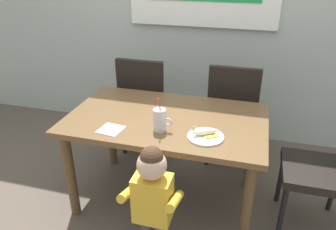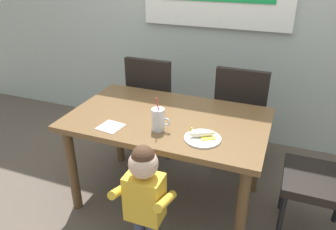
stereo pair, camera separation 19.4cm
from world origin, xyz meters
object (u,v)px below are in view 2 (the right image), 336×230
at_px(milk_cup, 158,121).
at_px(dining_table, 168,129).
at_px(toddler_standing, 144,192).
at_px(dining_chair_far, 336,172).
at_px(peeled_banana, 203,134).
at_px(paper_napkin, 111,127).
at_px(snack_plate, 203,139).
at_px(dining_chair_left, 154,100).
at_px(dining_chair_right, 241,112).

bearing_deg(milk_cup, dining_table, 93.11).
height_order(dining_table, toddler_standing, toddler_standing).
xyz_separation_m(dining_chair_far, peeled_banana, (-0.82, -0.22, 0.22)).
bearing_deg(paper_napkin, dining_chair_far, 11.74).
xyz_separation_m(snack_plate, peeled_banana, (-0.00, 0.01, 0.03)).
height_order(dining_chair_left, snack_plate, dining_chair_left).
height_order(toddler_standing, paper_napkin, toddler_standing).
xyz_separation_m(dining_chair_right, toddler_standing, (-0.34, -1.24, -0.02)).
distance_m(dining_chair_left, snack_plate, 1.12).
bearing_deg(dining_chair_left, paper_napkin, 95.63).
bearing_deg(paper_napkin, milk_cup, 14.58).
xyz_separation_m(dining_table, milk_cup, (0.01, -0.20, 0.17)).
bearing_deg(peeled_banana, paper_napkin, -172.44).
bearing_deg(toddler_standing, dining_table, 97.76).
distance_m(dining_chair_right, paper_napkin, 1.20).
bearing_deg(paper_napkin, snack_plate, 6.17).
xyz_separation_m(dining_chair_right, paper_napkin, (-0.72, -0.94, 0.19)).
bearing_deg(dining_chair_left, dining_chair_right, -178.28).
distance_m(toddler_standing, peeled_banana, 0.50).
distance_m(dining_chair_far, milk_cup, 1.16).
relative_size(dining_table, toddler_standing, 1.66).
xyz_separation_m(dining_table, snack_plate, (0.31, -0.21, 0.11)).
height_order(dining_chair_far, toddler_standing, dining_chair_far).
bearing_deg(snack_plate, dining_chair_left, 129.67).
distance_m(dining_chair_right, toddler_standing, 1.28).
height_order(dining_chair_far, snack_plate, dining_chair_far).
xyz_separation_m(dining_chair_left, dining_chair_right, (0.81, 0.02, 0.00)).
bearing_deg(milk_cup, dining_chair_left, 115.66).
xyz_separation_m(dining_chair_left, paper_napkin, (0.09, -0.92, 0.19)).
height_order(dining_table, peeled_banana, peeled_banana).
bearing_deg(peeled_banana, toddler_standing, -121.43).
bearing_deg(toddler_standing, paper_napkin, 141.79).
bearing_deg(peeled_banana, dining_table, 147.50).
distance_m(dining_table, milk_cup, 0.26).
relative_size(dining_chair_right, dining_chair_far, 1.00).
bearing_deg(dining_chair_right, dining_chair_left, 1.72).
xyz_separation_m(dining_chair_far, toddler_standing, (-1.05, -0.59, -0.02)).
relative_size(dining_chair_left, milk_cup, 3.88).
bearing_deg(dining_table, snack_plate, -34.07).
bearing_deg(dining_chair_right, paper_napkin, 52.69).
height_order(dining_table, dining_chair_left, dining_chair_left).
bearing_deg(dining_chair_far, dining_table, -89.11).
distance_m(dining_chair_far, snack_plate, 0.87).
height_order(dining_chair_right, toddler_standing, dining_chair_right).
bearing_deg(peeled_banana, dining_chair_far, 14.79).
bearing_deg(dining_chair_right, peeled_banana, 82.98).
xyz_separation_m(dining_chair_left, peeled_banana, (0.70, -0.83, 0.22)).
distance_m(toddler_standing, milk_cup, 0.47).
height_order(dining_chair_right, snack_plate, dining_chair_right).
relative_size(dining_table, peeled_banana, 7.94).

